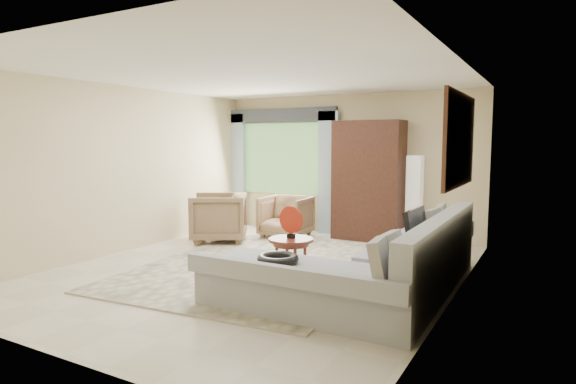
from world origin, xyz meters
The scene contains 17 objects.
ground centered at (0.00, 0.00, 0.00)m, with size 6.00×6.00×0.00m, color silver.
area_rug centered at (-0.09, 0.19, 0.01)m, with size 3.00×4.00×0.02m, color beige.
sectional_sofa centered at (1.78, -0.18, 0.28)m, with size 2.30×3.46×0.90m.
tv_screen centered at (2.05, 0.21, 0.72)m, with size 0.06×0.74×0.48m, color black.
garden_hose centered at (1.00, -1.20, 0.55)m, with size 0.43×0.43×0.09m, color black.
coffee_table centered at (0.62, -0.24, 0.29)m, with size 0.55×0.55×0.55m.
red_disc centered at (0.62, -0.24, 0.78)m, with size 0.34×0.34×0.03m, color #A62310.
armchair_left centered at (-1.66, 1.28, 0.42)m, with size 0.90×0.93×0.85m, color #8C704C.
armchair_right centered at (-0.80, 2.16, 0.38)m, with size 0.81×0.83×0.76m, color #9B7654.
potted_plant centered at (-2.09, 2.38, 0.25)m, with size 0.45×0.39×0.50m, color #999999.
armoire centered at (0.55, 2.72, 1.05)m, with size 1.20×0.55×2.10m, color black.
floor_lamp centered at (1.35, 2.78, 0.75)m, with size 0.24×0.24×1.50m, color silver.
window centered at (-1.35, 2.97, 1.40)m, with size 1.80×0.04×1.40m, color #669E59.
curtain_left centered at (-2.40, 2.88, 1.15)m, with size 0.40×0.08×2.30m, color #9EB7CC.
curtain_right centered at (-0.30, 2.88, 1.15)m, with size 0.40×0.08×2.30m, color #9EB7CC.
valance centered at (-1.35, 2.90, 2.25)m, with size 2.40×0.12×0.26m, color #1E232D.
wall_mirror centered at (2.46, 0.35, 1.75)m, with size 0.05×1.70×1.05m.
Camera 1 is at (3.44, -5.34, 1.74)m, focal length 30.00 mm.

